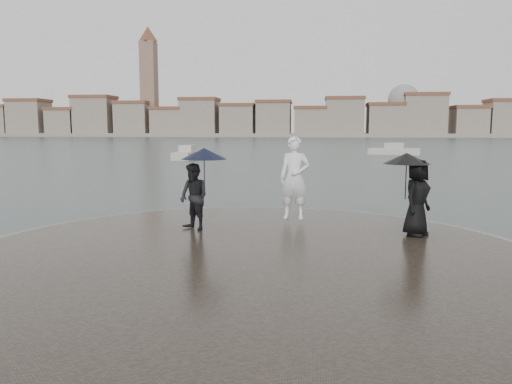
# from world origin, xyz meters

# --- Properties ---
(ground) EXTENTS (400.00, 400.00, 0.00)m
(ground) POSITION_xyz_m (0.00, 0.00, 0.00)
(ground) COLOR #2B3835
(ground) RESTS_ON ground
(kerb_ring) EXTENTS (12.50, 12.50, 0.32)m
(kerb_ring) POSITION_xyz_m (0.00, 3.50, 0.16)
(kerb_ring) COLOR gray
(kerb_ring) RESTS_ON ground
(quay_tip) EXTENTS (11.90, 11.90, 0.36)m
(quay_tip) POSITION_xyz_m (0.00, 3.50, 0.18)
(quay_tip) COLOR #2D261E
(quay_tip) RESTS_ON ground
(statue) EXTENTS (0.88, 0.61, 2.30)m
(statue) POSITION_xyz_m (0.77, 7.54, 1.51)
(statue) COLOR white
(statue) RESTS_ON quay_tip
(visitor_left) EXTENTS (1.34, 1.17, 2.04)m
(visitor_left) POSITION_xyz_m (-1.58, 5.72, 1.52)
(visitor_left) COLOR black
(visitor_left) RESTS_ON quay_tip
(visitor_right) EXTENTS (1.30, 1.18, 1.95)m
(visitor_right) POSITION_xyz_m (3.64, 5.64, 1.50)
(visitor_right) COLOR black
(visitor_right) RESTS_ON quay_tip
(far_skyline) EXTENTS (260.00, 20.00, 37.00)m
(far_skyline) POSITION_xyz_m (-6.29, 160.71, 5.61)
(far_skyline) COLOR gray
(far_skyline) RESTS_ON ground
(boats) EXTENTS (38.76, 14.72, 1.50)m
(boats) POSITION_xyz_m (8.21, 42.94, 0.38)
(boats) COLOR #BCB7AA
(boats) RESTS_ON ground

